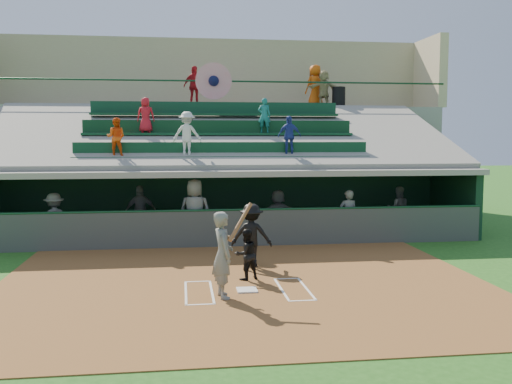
{
  "coord_description": "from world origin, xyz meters",
  "views": [
    {
      "loc": [
        -1.36,
        -11.87,
        3.3
      ],
      "look_at": [
        0.65,
        3.5,
        1.8
      ],
      "focal_mm": 40.0,
      "sensor_mm": 36.0,
      "label": 1
    }
  ],
  "objects": [
    {
      "name": "dirt_slab",
      "position": [
        0.0,
        0.5,
        0.01
      ],
      "size": [
        11.0,
        9.0,
        0.02
      ],
      "primitive_type": "cube",
      "color": "brown",
      "rests_on": "ground"
    },
    {
      "name": "concourse_staff_c",
      "position": [
        4.83,
        12.67,
        5.39
      ],
      "size": [
        1.53,
        0.75,
        1.58
      ],
      "primitive_type": "imported",
      "rotation": [
        0.0,
        0.0,
        3.34
      ],
      "color": "tan",
      "rests_on": "concourse_slab"
    },
    {
      "name": "dugout_bench",
      "position": [
        -0.13,
        7.93,
        0.24
      ],
      "size": [
        12.47,
        5.71,
        0.4
      ],
      "primitive_type": "cube",
      "rotation": [
        0.0,
        0.0,
        0.41
      ],
      "color": "brown",
      "rests_on": "dugout_floor"
    },
    {
      "name": "batters_box_chalk",
      "position": [
        0.0,
        0.0,
        0.02
      ],
      "size": [
        2.65,
        1.85,
        0.01
      ],
      "color": "silver",
      "rests_on": "dirt_slab"
    },
    {
      "name": "catcher",
      "position": [
        0.09,
        0.96,
        0.61
      ],
      "size": [
        0.71,
        0.64,
        1.18
      ],
      "primitive_type": "imported",
      "rotation": [
        0.0,
        0.0,
        3.58
      ],
      "color": "black",
      "rests_on": "dirt_slab"
    },
    {
      "name": "dugout_player_e",
      "position": [
        3.83,
        5.4,
        0.84
      ],
      "size": [
        0.58,
        0.38,
        1.6
      ],
      "primitive_type": "imported",
      "rotation": [
        0.0,
        0.0,
        3.14
      ],
      "color": "#5D605B",
      "rests_on": "dugout_floor"
    },
    {
      "name": "home_umpire",
      "position": [
        0.38,
        2.3,
        0.82
      ],
      "size": [
        1.13,
        0.79,
        1.6
      ],
      "primitive_type": "imported",
      "rotation": [
        0.0,
        0.0,
        2.94
      ],
      "color": "black",
      "rests_on": "dirt_slab"
    },
    {
      "name": "concourse_slab",
      "position": [
        0.0,
        13.5,
        2.3
      ],
      "size": [
        20.0,
        3.0,
        4.6
      ],
      "primitive_type": "cube",
      "color": "gray",
      "rests_on": "ground"
    },
    {
      "name": "batter_at_plate",
      "position": [
        -0.54,
        -0.44,
        0.92
      ],
      "size": [
        0.9,
        0.78,
        1.95
      ],
      "color": "#60635D",
      "rests_on": "dirt_slab"
    },
    {
      "name": "dugout_player_d",
      "position": [
        1.73,
        6.22,
        0.82
      ],
      "size": [
        1.51,
        0.72,
        1.57
      ],
      "primitive_type": "imported",
      "rotation": [
        0.0,
        0.0,
        3.33
      ],
      "color": "#575A55",
      "rests_on": "dugout_floor"
    },
    {
      "name": "concourse_staff_a",
      "position": [
        -0.76,
        12.75,
        5.45
      ],
      "size": [
        1.08,
        0.73,
        1.7
      ],
      "primitive_type": "imported",
      "rotation": [
        0.0,
        0.0,
        2.79
      ],
      "color": "#A31219",
      "rests_on": "concourse_slab"
    },
    {
      "name": "dugout_player_c",
      "position": [
        -0.97,
        5.34,
        1.04
      ],
      "size": [
        1.07,
        0.8,
        2.0
      ],
      "primitive_type": "imported",
      "rotation": [
        0.0,
        0.0,
        2.96
      ],
      "color": "#60625C",
      "rests_on": "dugout_floor"
    },
    {
      "name": "dugout_floor",
      "position": [
        0.0,
        6.75,
        0.02
      ],
      "size": [
        16.0,
        3.5,
        0.04
      ],
      "primitive_type": "cube",
      "color": "gray",
      "rests_on": "ground"
    },
    {
      "name": "home_plate",
      "position": [
        0.0,
        0.0,
        0.04
      ],
      "size": [
        0.43,
        0.43,
        0.03
      ],
      "primitive_type": "cube",
      "color": "silver",
      "rests_on": "dirt_slab"
    },
    {
      "name": "concourse_staff_b",
      "position": [
        4.56,
        13.15,
        5.54
      ],
      "size": [
        1.08,
        0.91,
        1.88
      ],
      "primitive_type": "imported",
      "rotation": [
        0.0,
        0.0,
        3.55
      ],
      "color": "#D1500C",
      "rests_on": "concourse_slab"
    },
    {
      "name": "ground",
      "position": [
        0.0,
        0.0,
        0.0
      ],
      "size": [
        100.0,
        100.0,
        0.0
      ],
      "primitive_type": "plane",
      "color": "#215518",
      "rests_on": "ground"
    },
    {
      "name": "trash_bin",
      "position": [
        5.44,
        12.42,
        5.03
      ],
      "size": [
        0.57,
        0.57,
        0.85
      ],
      "primitive_type": "cylinder",
      "color": "black",
      "rests_on": "concourse_slab"
    },
    {
      "name": "dugout_player_b",
      "position": [
        -2.69,
        6.82,
        0.89
      ],
      "size": [
        1.04,
        0.54,
        1.7
      ],
      "primitive_type": "imported",
      "rotation": [
        0.0,
        0.0,
        3.27
      ],
      "color": "#595B56",
      "rests_on": "dugout_floor"
    },
    {
      "name": "grandstand",
      "position": [
        -0.01,
        10.51,
        2.26
      ],
      "size": [
        20.4,
        10.4,
        7.8
      ],
      "color": "#464B46",
      "rests_on": "ground"
    },
    {
      "name": "dugout_player_a",
      "position": [
        -5.15,
        5.64,
        0.84
      ],
      "size": [
        1.18,
        0.96,
        1.59
      ],
      "primitive_type": "imported",
      "rotation": [
        0.0,
        0.0,
        3.56
      ],
      "color": "#545652",
      "rests_on": "dugout_floor"
    },
    {
      "name": "dugout_player_f",
      "position": [
        6.06,
        6.88,
        0.82
      ],
      "size": [
        0.87,
        0.75,
        1.56
      ],
      "primitive_type": "imported",
      "rotation": [
        0.0,
        0.0,
        2.91
      ],
      "color": "#62645F",
      "rests_on": "dugout_floor"
    }
  ]
}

